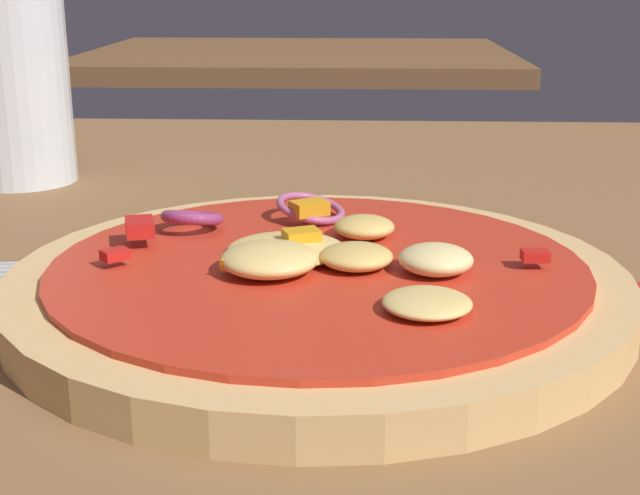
{
  "coord_description": "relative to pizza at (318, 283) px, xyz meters",
  "views": [
    {
      "loc": [
        -0.02,
        -0.38,
        0.17
      ],
      "look_at": [
        -0.04,
        -0.0,
        0.05
      ],
      "focal_mm": 50.38,
      "sensor_mm": 36.0,
      "label": 1
    }
  ],
  "objects": [
    {
      "name": "dining_table",
      "position": [
        0.04,
        0.02,
        -0.03
      ],
      "size": [
        1.28,
        0.95,
        0.03
      ],
      "color": "brown",
      "rests_on": "ground"
    },
    {
      "name": "pizza",
      "position": [
        0.0,
        0.0,
        0.0
      ],
      "size": [
        0.26,
        0.26,
        0.03
      ],
      "color": "tan",
      "rests_on": "dining_table"
    },
    {
      "name": "beer_glass",
      "position": [
        -0.21,
        0.23,
        0.06
      ],
      "size": [
        0.07,
        0.07,
        0.15
      ],
      "color": "silver",
      "rests_on": "dining_table"
    },
    {
      "name": "background_table",
      "position": [
        -0.09,
        1.27,
        -0.03
      ],
      "size": [
        0.75,
        0.6,
        0.03
      ],
      "color": "brown",
      "rests_on": "ground"
    }
  ]
}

